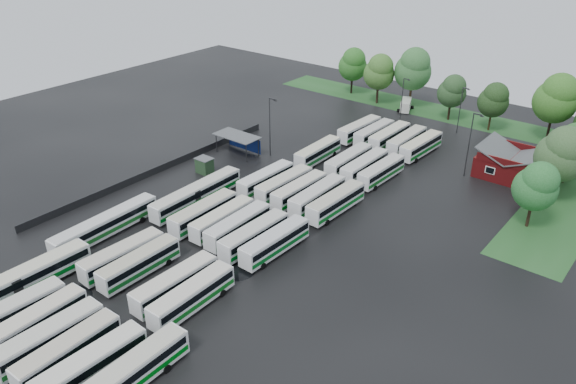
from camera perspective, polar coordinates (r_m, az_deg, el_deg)
The scene contains 57 objects.
ground at distance 76.61m, azimuth -6.80°, elevation -4.48°, with size 160.00×160.00×0.00m, color black.
brick_building at distance 98.41m, azimuth 21.72°, elevation 2.46°, with size 10.07×8.60×5.39m.
wash_shed at distance 100.07m, azimuth -5.04°, elevation 5.51°, with size 8.20×4.20×3.58m.
utility_hut at distance 94.04m, azimuth -8.48°, elevation 2.70°, with size 2.70×2.20×2.62m.
grass_strip_north at distance 125.22m, azimuth 15.39°, elevation 7.76°, with size 80.00×10.00×0.01m, color #225522.
grass_strip_east at distance 97.32m, azimuth 27.03°, elevation -0.18°, with size 10.00×50.00×0.01m, color #225522.
west_fence at distance 95.88m, azimuth -12.91°, elevation 2.31°, with size 0.10×50.00×1.20m, color #2D2D30.
bus_r0c0 at distance 67.26m, azimuth -26.05°, elevation -10.91°, with size 2.73×10.94×3.02m.
bus_r0c1 at distance 64.91m, azimuth -24.22°, elevation -11.97°, with size 2.75×11.03×3.05m.
bus_r0c2 at distance 62.34m, azimuth -23.07°, elevation -13.48°, with size 2.59×11.25×3.12m.
bus_r0c3 at distance 60.25m, azimuth -21.44°, elevation -14.81°, with size 2.64×10.95×3.03m.
bus_r0c4 at distance 57.94m, azimuth -19.41°, elevation -16.30°, with size 2.72×11.31×3.13m.
bus_r1c0 at distance 72.02m, azimuth -16.48°, elevation -6.24°, with size 2.76×11.12×3.07m.
bus_r1c1 at distance 70.09m, azimuth -14.89°, elevation -7.05°, with size 2.42×10.89×3.03m.
bus_r1c3 at distance 65.78m, azimuth -11.41°, elevation -9.12°, with size 2.53×11.16×3.10m.
bus_r1c4 at distance 63.63m, azimuth -9.73°, elevation -10.36°, with size 2.60×11.22×3.11m.
bus_r2c0 at distance 78.96m, azimuth -8.59°, elevation -2.10°, with size 2.62×11.29×3.13m.
bus_r2c1 at distance 77.25m, azimuth -6.67°, elevation -2.75°, with size 2.50×10.77×2.99m.
bus_r2c2 at distance 75.44m, azimuth -5.09°, elevation -3.43°, with size 2.58×11.05×3.06m.
bus_r2c3 at distance 73.19m, azimuth -3.46°, elevation -4.41°, with size 2.57×11.19×3.10m.
bus_r2c4 at distance 71.72m, azimuth -1.34°, elevation -5.10°, with size 2.64×11.18×3.10m.
bus_r3c0 at distance 87.64m, azimuth -2.27°, elevation 1.32°, with size 2.53×10.93×3.03m.
bus_r3c1 at distance 85.89m, azimuth -0.39°, elevation 0.78°, with size 2.66×11.08×3.07m.
bus_r3c2 at distance 84.20m, azimuth 1.16°, elevation 0.17°, with size 2.55×10.89×3.02m.
bus_r3c3 at distance 82.56m, azimuth 3.02°, elevation -0.40°, with size 2.51×11.36×3.16m.
bus_r3c4 at distance 81.02m, azimuth 4.87°, elevation -1.05°, with size 2.73×11.37×3.15m.
bus_r4c0 at distance 97.22m, azimuth 3.06°, elevation 4.06°, with size 2.61×11.04×3.06m.
bus_r4c2 at distance 94.32m, azimuth 6.20°, elevation 3.20°, with size 2.52×11.31×3.14m.
bus_r4c3 at distance 92.59m, azimuth 7.79°, elevation 2.61°, with size 2.44×11.31×3.15m.
bus_r4c4 at distance 91.31m, azimuth 9.45°, elevation 2.06°, with size 2.63×10.82×2.99m.
bus_r5c0 at distance 107.88m, azimuth 7.27°, elevation 6.33°, with size 2.90×11.25×3.10m.
bus_r5c1 at distance 106.76m, azimuth 8.74°, elevation 5.96°, with size 2.53×10.77×2.98m.
bus_r5c2 at distance 105.34m, azimuth 10.27°, elevation 5.58°, with size 2.49×11.26×3.13m.
bus_r5c3 at distance 104.08m, azimuth 11.96°, elevation 5.12°, with size 2.36×11.03×3.07m.
bus_r5c4 at distance 102.33m, azimuth 13.35°, elevation 4.58°, with size 2.86×11.21×3.09m.
artic_bus_west_a at distance 71.60m, azimuth -25.56°, elevation -8.23°, with size 2.58×16.91×3.13m.
artic_bus_west_b at distance 84.18m, azimuth -9.27°, elevation -0.19°, with size 2.70×16.60×3.07m.
artic_bus_west_c at distance 79.25m, azimuth -18.07°, elevation -3.20°, with size 2.89×16.20×2.99m.
minibus at distance 124.58m, azimuth 11.88°, elevation 8.69°, with size 3.85×5.64×2.32m.
tree_north_0 at distance 132.52m, azimuth 6.63°, elevation 12.79°, with size 6.54×6.54×10.83m.
tree_north_1 at distance 126.27m, azimuth 9.27°, elevation 11.98°, with size 6.76×6.76×11.20m.
tree_north_2 at distance 125.32m, azimuth 12.64°, elevation 12.13°, with size 7.88×7.88×13.06m.
tree_north_3 at distance 119.50m, azimuth 16.37°, elevation 9.84°, with size 5.83×5.83×9.65m.
tree_north_4 at distance 116.12m, azimuth 20.20°, elevation 8.80°, with size 5.90×5.90×9.77m.
tree_north_5 at distance 114.06m, azimuth 25.64°, elevation 8.61°, with size 7.95×7.95×13.16m.
tree_east_0 at distance 82.11m, azimuth 23.96°, elevation 0.58°, with size 6.03×6.03×9.98m.
tree_east_1 at distance 90.48m, azimuth 26.10°, elevation 3.52°, with size 7.31×7.31×12.10m.
tree_east_2 at distance 97.86m, azimuth 26.95°, elevation 4.29°, with size 6.23×6.23×10.31m.
lamp_post_ne at distance 94.41m, azimuth 18.05°, elevation 5.02°, with size 1.68×0.33×10.91m.
lamp_post_nw at distance 97.64m, azimuth -1.80°, elevation 7.05°, with size 1.64×0.32×10.68m.
lamp_post_back_w at distance 116.26m, azimuth 11.58°, elevation 9.45°, with size 1.41×0.27×9.13m.
lamp_post_back_e at distance 112.97m, azimuth 17.16°, elevation 8.25°, with size 1.41×0.27×9.16m.
puddle_0 at distance 69.81m, azimuth -21.13°, elevation -9.98°, with size 4.65×4.65×0.01m, color black.
puddle_1 at distance 59.91m, azimuth -16.75°, elevation -16.33°, with size 3.87×3.87×0.01m, color black.
puddle_2 at distance 81.24m, azimuth -8.40°, elevation -2.58°, with size 7.91×7.91×0.01m, color black.
puddle_3 at distance 69.89m, azimuth -5.23°, elevation -7.88°, with size 4.74×4.74×0.01m, color black.
puddle_4 at distance 59.77m, azimuth -12.54°, elevation -15.80°, with size 2.99×2.99×0.01m, color black.
Camera 1 is at (47.27, -44.73, 40.42)m, focal length 35.00 mm.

